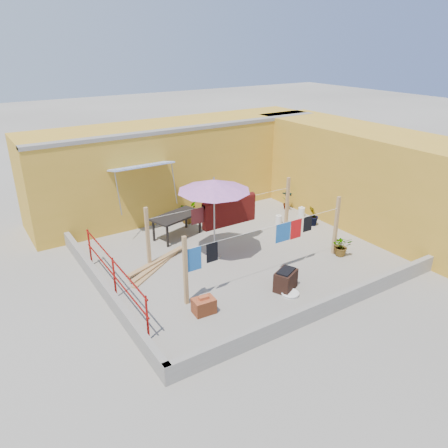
{
  "coord_description": "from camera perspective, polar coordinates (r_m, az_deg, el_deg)",
  "views": [
    {
      "loc": [
        -6.63,
        -9.51,
        5.98
      ],
      "look_at": [
        -0.32,
        0.3,
        0.99
      ],
      "focal_mm": 35.0,
      "sensor_mm": 36.0,
      "label": 1
    }
  ],
  "objects": [
    {
      "name": "lumber_pile",
      "position": [
        12.54,
        -8.84,
        -5.26
      ],
      "size": [
        2.16,
        1.41,
        0.14
      ],
      "color": "tan",
      "rests_on": "ground"
    },
    {
      "name": "wall_right",
      "position": [
        15.8,
        17.82,
        5.93
      ],
      "size": [
        2.4,
        9.0,
        3.2
      ],
      "primitive_type": "cube",
      "color": "gold",
      "rests_on": "ground"
    },
    {
      "name": "parapet_left",
      "position": [
        11.41,
        -15.4,
        -8.12
      ],
      "size": [
        0.16,
        7.3,
        0.44
      ],
      "primitive_type": "cube",
      "color": "gray",
      "rests_on": "ground"
    },
    {
      "name": "green_hose",
      "position": [
        16.71,
        2.6,
        2.28
      ],
      "size": [
        0.49,
        0.49,
        0.07
      ],
      "color": "#176B20",
      "rests_on": "ground"
    },
    {
      "name": "plant_back_a",
      "position": [
        15.27,
        -4.82,
        1.6
      ],
      "size": [
        0.92,
        0.89,
        0.79
      ],
      "primitive_type": "imported",
      "rotation": [
        0.0,
        0.0,
        0.55
      ],
      "color": "#27601B",
      "rests_on": "ground"
    },
    {
      "name": "parapet_front",
      "position": [
        10.6,
        13.14,
        -10.48
      ],
      "size": [
        8.3,
        0.16,
        0.44
      ],
      "primitive_type": "cube",
      "color": "gray",
      "rests_on": "ground"
    },
    {
      "name": "plant_back_b",
      "position": [
        16.14,
        0.01,
        2.56
      ],
      "size": [
        0.41,
        0.41,
        0.6
      ],
      "primitive_type": "imported",
      "rotation": [
        0.0,
        0.0,
        1.83
      ],
      "color": "#27601B",
      "rests_on": "ground"
    },
    {
      "name": "wall_back",
      "position": [
        16.48,
        -5.92,
        7.65
      ],
      "size": [
        11.0,
        3.27,
        3.21
      ],
      "color": "gold",
      "rests_on": "ground"
    },
    {
      "name": "plant_right_b",
      "position": [
        15.26,
        11.63,
        1.06
      ],
      "size": [
        0.51,
        0.51,
        0.73
      ],
      "primitive_type": "imported",
      "rotation": [
        0.0,
        0.0,
        3.89
      ],
      "color": "#27601B",
      "rests_on": "ground"
    },
    {
      "name": "brazier",
      "position": [
        11.37,
        8.05,
        -7.25
      ],
      "size": [
        0.74,
        0.64,
        0.56
      ],
      "color": "black",
      "rests_on": "ground"
    },
    {
      "name": "brick_stack",
      "position": [
        10.43,
        -2.65,
        -10.6
      ],
      "size": [
        0.54,
        0.41,
        0.45
      ],
      "color": "#AD4F28",
      "rests_on": "ground"
    },
    {
      "name": "ground",
      "position": [
        13.05,
        1.91,
        -4.15
      ],
      "size": [
        80.0,
        80.0,
        0.0
      ],
      "primitive_type": "plane",
      "color": "#9E998E",
      "rests_on": "ground"
    },
    {
      "name": "red_railing",
      "position": [
        11.05,
        -14.21,
        -6.07
      ],
      "size": [
        0.05,
        4.2,
        1.1
      ],
      "color": "#A61310",
      "rests_on": "ground"
    },
    {
      "name": "plant_right_c",
      "position": [
        13.38,
        15.13,
        -2.77
      ],
      "size": [
        0.75,
        0.73,
        0.63
      ],
      "primitive_type": "imported",
      "rotation": [
        0.0,
        0.0,
        5.63
      ],
      "color": "#27601B",
      "rests_on": "ground"
    },
    {
      "name": "white_basin",
      "position": [
        11.27,
        8.64,
        -8.97
      ],
      "size": [
        0.46,
        0.46,
        0.08
      ],
      "color": "white",
      "rests_on": "ground"
    },
    {
      "name": "clothesline_rig",
      "position": [
        13.06,
        1.11,
        1.07
      ],
      "size": [
        5.09,
        2.35,
        1.8
      ],
      "color": "tan",
      "rests_on": "ground"
    },
    {
      "name": "plant_right_a",
      "position": [
        16.57,
        8.23,
        3.16
      ],
      "size": [
        0.46,
        0.49,
        0.77
      ],
      "primitive_type": "imported",
      "rotation": [
        0.0,
        0.0,
        2.19
      ],
      "color": "#27601B",
      "rests_on": "ground"
    },
    {
      "name": "patio_umbrella",
      "position": [
        12.1,
        -1.32,
        5.01
      ],
      "size": [
        2.21,
        2.21,
        2.47
      ],
      "color": "gray",
      "rests_on": "ground"
    },
    {
      "name": "outdoor_table",
      "position": [
        14.06,
        -6.19,
        0.89
      ],
      "size": [
        1.79,
        1.23,
        0.76
      ],
      "color": "black",
      "rests_on": "ground"
    },
    {
      "name": "water_jug_a",
      "position": [
        15.31,
        7.14,
        0.59
      ],
      "size": [
        0.22,
        0.22,
        0.34
      ],
      "color": "white",
      "rests_on": "ground"
    },
    {
      "name": "water_jug_b",
      "position": [
        16.08,
        10.08,
        1.57
      ],
      "size": [
        0.24,
        0.24,
        0.37
      ],
      "color": "white",
      "rests_on": "ground"
    }
  ]
}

